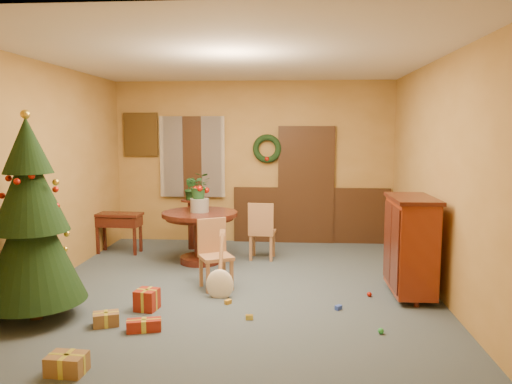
# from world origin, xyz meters

# --- Properties ---
(room_envelope) EXTENTS (5.50, 5.50, 5.50)m
(room_envelope) POSITION_xyz_m (0.21, 2.70, 1.12)
(room_envelope) COLOR #333E4A
(room_envelope) RESTS_ON ground
(dining_table) EXTENTS (1.15, 1.15, 0.79)m
(dining_table) POSITION_xyz_m (-0.69, 1.17, 0.55)
(dining_table) COLOR black
(dining_table) RESTS_ON floor
(urn) EXTENTS (0.28, 0.28, 0.21)m
(urn) POSITION_xyz_m (-0.69, 1.17, 0.89)
(urn) COLOR slate
(urn) RESTS_ON dining_table
(centerpiece_plant) EXTENTS (0.36, 0.31, 0.40)m
(centerpiece_plant) POSITION_xyz_m (-0.69, 1.17, 1.20)
(centerpiece_plant) COLOR #1E4C23
(centerpiece_plant) RESTS_ON urn
(chair_near) EXTENTS (0.51, 0.51, 0.89)m
(chair_near) POSITION_xyz_m (-0.29, 0.01, 0.48)
(chair_near) COLOR #99683D
(chair_near) RESTS_ON floor
(chair_far) EXTENTS (0.43, 0.43, 0.91)m
(chair_far) POSITION_xyz_m (0.23, 1.42, 0.49)
(chair_far) COLOR #99683D
(chair_far) RESTS_ON floor
(guitar) EXTENTS (0.43, 0.57, 0.77)m
(guitar) POSITION_xyz_m (-0.16, -0.41, 0.40)
(guitar) COLOR white
(guitar) RESTS_ON floor
(plant_stand) EXTENTS (0.33, 0.33, 0.86)m
(plant_stand) POSITION_xyz_m (-1.01, 2.04, 0.53)
(plant_stand) COLOR black
(plant_stand) RESTS_ON floor
(stand_plant) EXTENTS (0.26, 0.23, 0.38)m
(stand_plant) POSITION_xyz_m (-1.01, 2.04, 1.05)
(stand_plant) COLOR #19471E
(stand_plant) RESTS_ON plant_stand
(christmas_tree) EXTENTS (1.08, 1.08, 2.24)m
(christmas_tree) POSITION_xyz_m (-2.05, -1.22, 1.06)
(christmas_tree) COLOR #382111
(christmas_tree) RESTS_ON floor
(writing_desk) EXTENTS (0.77, 0.42, 0.67)m
(writing_desk) POSITION_xyz_m (-2.15, 1.69, 0.50)
(writing_desk) COLOR black
(writing_desk) RESTS_ON floor
(sideboard) EXTENTS (0.51, 0.96, 1.23)m
(sideboard) POSITION_xyz_m (2.15, -0.18, 0.66)
(sideboard) COLOR #571C0A
(sideboard) RESTS_ON floor
(gift_a) EXTENTS (0.32, 0.24, 0.17)m
(gift_a) POSITION_xyz_m (-1.16, -2.40, 0.08)
(gift_a) COLOR brown
(gift_a) RESTS_ON floor
(gift_b) EXTENTS (0.27, 0.27, 0.24)m
(gift_b) POSITION_xyz_m (-0.92, -0.88, 0.12)
(gift_b) COLOR maroon
(gift_b) RESTS_ON floor
(gift_c) EXTENTS (0.30, 0.26, 0.14)m
(gift_c) POSITION_xyz_m (-1.21, -1.37, 0.07)
(gift_c) COLOR brown
(gift_c) RESTS_ON floor
(gift_d) EXTENTS (0.36, 0.22, 0.12)m
(gift_d) POSITION_xyz_m (-0.78, -1.48, 0.06)
(gift_d) COLOR maroon
(gift_d) RESTS_ON floor
(toy_a) EXTENTS (0.09, 0.09, 0.05)m
(toy_a) POSITION_xyz_m (1.24, -0.72, 0.03)
(toy_a) COLOR #2A46B9
(toy_a) RESTS_ON floor
(toy_b) EXTENTS (0.06, 0.06, 0.06)m
(toy_b) POSITION_xyz_m (1.60, -1.38, 0.03)
(toy_b) COLOR green
(toy_b) RESTS_ON floor
(toy_c) EXTENTS (0.09, 0.09, 0.05)m
(toy_c) POSITION_xyz_m (-0.03, -0.63, 0.03)
(toy_c) COLOR gold
(toy_c) RESTS_ON floor
(toy_d) EXTENTS (0.06, 0.06, 0.06)m
(toy_d) POSITION_xyz_m (1.66, -0.25, 0.03)
(toy_d) COLOR #AD180B
(toy_d) RESTS_ON floor
(toy_e) EXTENTS (0.09, 0.06, 0.05)m
(toy_e) POSITION_xyz_m (0.26, -1.09, 0.03)
(toy_e) COLOR gold
(toy_e) RESTS_ON floor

